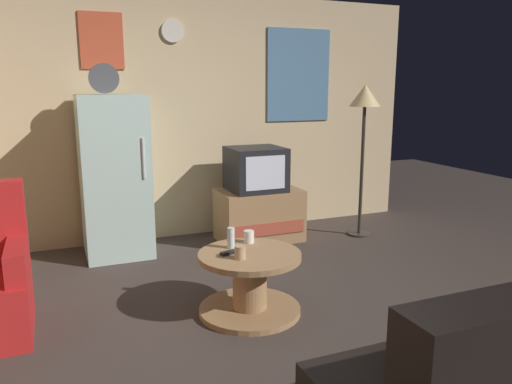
{
  "coord_description": "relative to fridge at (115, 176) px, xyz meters",
  "views": [
    {
      "loc": [
        -1.33,
        -2.67,
        1.58
      ],
      "look_at": [
        0.15,
        0.9,
        0.75
      ],
      "focal_mm": 34.96,
      "sensor_mm": 36.0,
      "label": 1
    }
  ],
  "objects": [
    {
      "name": "ground_plane",
      "position": [
        0.8,
        -2.04,
        -0.75
      ],
      "size": [
        12.0,
        12.0,
        0.0
      ],
      "primitive_type": "plane",
      "color": "#3D332D"
    },
    {
      "name": "wall_with_art",
      "position": [
        0.81,
        0.41,
        0.5
      ],
      "size": [
        5.2,
        0.12,
        2.5
      ],
      "color": "#D1B284",
      "rests_on": "ground_plane"
    },
    {
      "name": "fridge",
      "position": [
        0.0,
        0.0,
        0.0
      ],
      "size": [
        0.6,
        0.62,
        1.77
      ],
      "color": "silver",
      "rests_on": "ground_plane"
    },
    {
      "name": "tv_stand",
      "position": [
        1.41,
        -0.11,
        -0.49
      ],
      "size": [
        0.84,
        0.53,
        0.53
      ],
      "color": "#9E754C",
      "rests_on": "ground_plane"
    },
    {
      "name": "crt_tv",
      "position": [
        1.37,
        -0.11,
        -0.0
      ],
      "size": [
        0.54,
        0.51,
        0.44
      ],
      "color": "black",
      "rests_on": "tv_stand"
    },
    {
      "name": "standing_lamp",
      "position": [
        2.48,
        -0.36,
        0.6
      ],
      "size": [
        0.32,
        0.32,
        1.59
      ],
      "color": "#332D28",
      "rests_on": "ground_plane"
    },
    {
      "name": "coffee_table",
      "position": [
        0.69,
        -1.66,
        -0.53
      ],
      "size": [
        0.72,
        0.72,
        0.44
      ],
      "color": "#9E754C",
      "rests_on": "ground_plane"
    },
    {
      "name": "wine_glass",
      "position": [
        0.61,
        -1.51,
        -0.24
      ],
      "size": [
        0.05,
        0.05,
        0.15
      ],
      "primitive_type": "cylinder",
      "color": "silver",
      "rests_on": "coffee_table"
    },
    {
      "name": "mug_ceramic_white",
      "position": [
        0.77,
        -1.44,
        -0.27
      ],
      "size": [
        0.08,
        0.08,
        0.09
      ],
      "primitive_type": "cylinder",
      "color": "silver",
      "rests_on": "coffee_table"
    },
    {
      "name": "mug_ceramic_tan",
      "position": [
        0.59,
        -1.74,
        -0.27
      ],
      "size": [
        0.08,
        0.08,
        0.09
      ],
      "primitive_type": "cylinder",
      "color": "tan",
      "rests_on": "coffee_table"
    },
    {
      "name": "remote_control",
      "position": [
        0.56,
        -1.62,
        -0.3
      ],
      "size": [
        0.16,
        0.09,
        0.02
      ],
      "primitive_type": "cube",
      "rotation": [
        0.0,
        0.0,
        0.3
      ],
      "color": "black",
      "rests_on": "coffee_table"
    }
  ]
}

